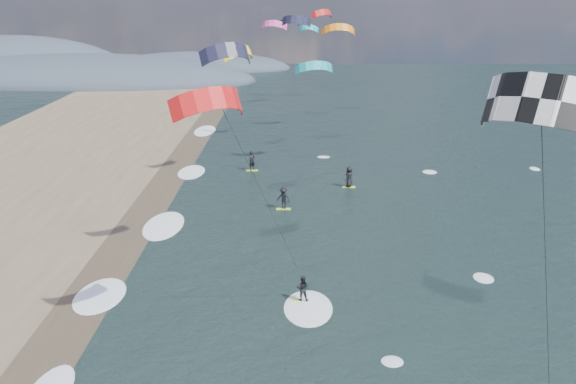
{
  "coord_description": "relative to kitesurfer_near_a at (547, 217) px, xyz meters",
  "views": [
    {
      "loc": [
        -0.59,
        -16.76,
        16.13
      ],
      "look_at": [
        -1.0,
        12.0,
        7.0
      ],
      "focal_mm": 40.0,
      "sensor_mm": 36.0,
      "label": 1
    }
  ],
  "objects": [
    {
      "name": "shoreline_surf",
      "position": [
        -16.25,
        16.88,
        -10.89
      ],
      "size": [
        2.4,
        79.4,
        0.11
      ],
      "color": "white",
      "rests_on": "ground"
    },
    {
      "name": "bg_kite_field",
      "position": [
        -5.92,
        59.77,
        0.87
      ],
      "size": [
        12.32,
        71.7,
        4.91
      ],
      "color": "black",
      "rests_on": "ground"
    },
    {
      "name": "far_kitesurfers",
      "position": [
        -5.92,
        35.97,
        -9.99
      ],
      "size": [
        9.71,
        11.79,
        1.85
      ],
      "color": "#CEF62B",
      "rests_on": "ground"
    },
    {
      "name": "wet_sand_strip",
      "position": [
        -17.45,
        12.13,
        -10.89
      ],
      "size": [
        3.0,
        240.0,
        0.0
      ],
      "primitive_type": "cube",
      "color": "#382D23",
      "rests_on": "ground"
    },
    {
      "name": "coastal_hills",
      "position": [
        -50.29,
        109.99,
        -10.89
      ],
      "size": [
        80.0,
        41.0,
        15.0
      ],
      "color": "#3D4756",
      "rests_on": "ground"
    },
    {
      "name": "kitesurfer_near_a",
      "position": [
        0.0,
        0.0,
        0.0
      ],
      "size": [
        7.52,
        9.22,
        14.95
      ],
      "color": "#CEF62B",
      "rests_on": "ground"
    },
    {
      "name": "kitesurfer_near_b",
      "position": [
        -7.92,
        12.57,
        -2.99
      ],
      "size": [
        6.79,
        8.8,
        13.1
      ],
      "color": "#CEF62B",
      "rests_on": "ground"
    }
  ]
}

